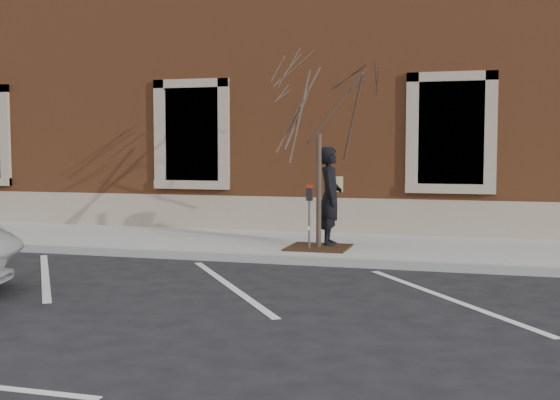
% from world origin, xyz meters
% --- Properties ---
extents(ground, '(120.00, 120.00, 0.00)m').
position_xyz_m(ground, '(0.00, 0.00, 0.00)').
color(ground, '#28282B').
rests_on(ground, ground).
extents(sidewalk_near, '(40.00, 3.50, 0.15)m').
position_xyz_m(sidewalk_near, '(0.00, 1.75, 0.07)').
color(sidewalk_near, beige).
rests_on(sidewalk_near, ground).
extents(curb_near, '(40.00, 0.12, 0.15)m').
position_xyz_m(curb_near, '(0.00, -0.05, 0.07)').
color(curb_near, '#9E9E99').
rests_on(curb_near, ground).
extents(parking_stripes, '(28.00, 4.40, 0.01)m').
position_xyz_m(parking_stripes, '(0.00, -2.20, 0.00)').
color(parking_stripes, silver).
rests_on(parking_stripes, ground).
extents(building_civic, '(40.00, 8.62, 8.00)m').
position_xyz_m(building_civic, '(0.00, 7.74, 4.00)').
color(building_civic, brown).
rests_on(building_civic, ground).
extents(man, '(0.56, 0.77, 1.95)m').
position_xyz_m(man, '(0.78, 1.45, 1.12)').
color(man, black).
rests_on(man, sidewalk_near).
extents(parking_meter, '(0.11, 0.09, 1.24)m').
position_xyz_m(parking_meter, '(0.54, 0.73, 1.01)').
color(parking_meter, '#595B60').
rests_on(parking_meter, sidewalk_near).
extents(tree_grate, '(1.16, 1.16, 0.03)m').
position_xyz_m(tree_grate, '(0.65, 1.05, 0.16)').
color(tree_grate, '#402814').
rests_on(tree_grate, sidewalk_near).
extents(sapling, '(2.39, 2.39, 3.99)m').
position_xyz_m(sapling, '(0.65, 1.05, 2.94)').
color(sapling, '#4A372D').
rests_on(sapling, sidewalk_near).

